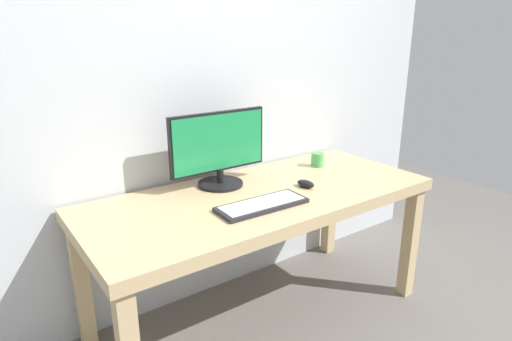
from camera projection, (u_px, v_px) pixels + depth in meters
ground_plane at (261, 316)px, 2.35m from camera, size 6.00×6.00×0.00m
wall_back at (214, 25)px, 2.20m from camera, size 3.27×0.04×3.00m
desk at (261, 207)px, 2.15m from camera, size 1.74×0.75×0.72m
monitor at (219, 149)px, 2.17m from camera, size 0.53×0.23×0.38m
keyboard_primary at (262, 205)px, 1.95m from camera, size 0.43×0.17×0.02m
mouse at (306, 184)px, 2.19m from camera, size 0.07×0.11×0.04m
coffee_mug at (317, 160)px, 2.52m from camera, size 0.07×0.07×0.08m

